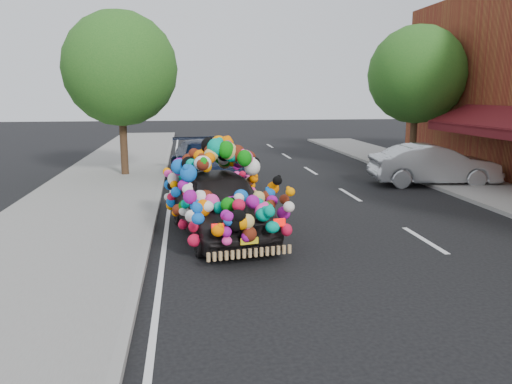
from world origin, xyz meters
TOP-DOWN VIEW (x-y plane):
  - ground at (0.00, 0.00)m, footprint 100.00×100.00m
  - sidewalk at (-4.30, 0.00)m, footprint 4.00×60.00m
  - kerb at (-2.35, 0.00)m, footprint 0.15×60.00m
  - lane_markings at (3.60, 0.00)m, footprint 6.00×50.00m
  - tree_near_sidewalk at (-3.80, 9.50)m, footprint 4.20×4.20m
  - tree_far_b at (8.00, 10.00)m, footprint 4.00×4.00m
  - plush_art_car at (-0.77, 1.05)m, footprint 2.85×4.81m
  - navy_sedan at (-0.80, 7.54)m, footprint 2.74×5.43m
  - silver_hatchback at (7.00, 6.22)m, footprint 4.45×2.02m

SIDE VIEW (x-z plane):
  - ground at x=0.00m, z-range 0.00..0.00m
  - lane_markings at x=3.60m, z-range 0.00..0.01m
  - sidewalk at x=-4.30m, z-range 0.00..0.12m
  - kerb at x=-2.35m, z-range 0.00..0.13m
  - silver_hatchback at x=7.00m, z-range 0.00..1.42m
  - navy_sedan at x=-0.80m, z-range 0.00..1.51m
  - plush_art_car at x=-0.77m, z-range 0.02..2.14m
  - tree_far_b at x=8.00m, z-range 0.94..6.84m
  - tree_near_sidewalk at x=-3.80m, z-range 0.96..7.09m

